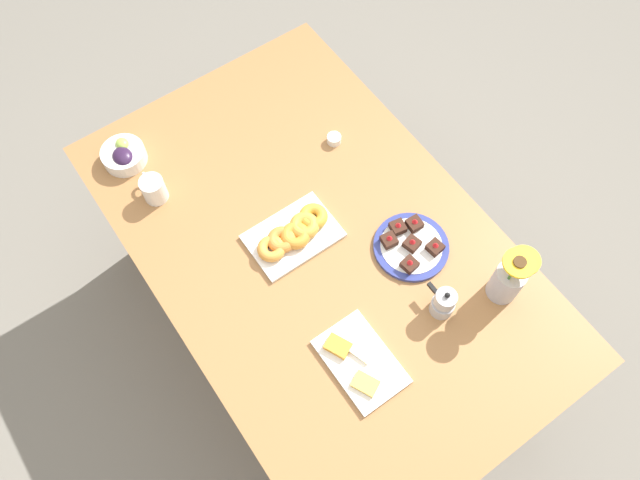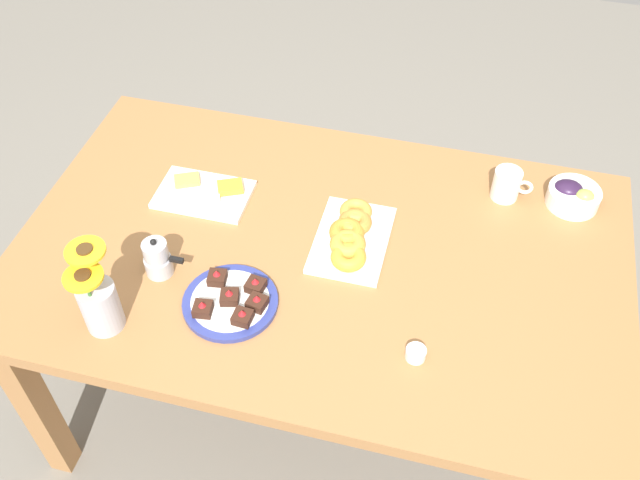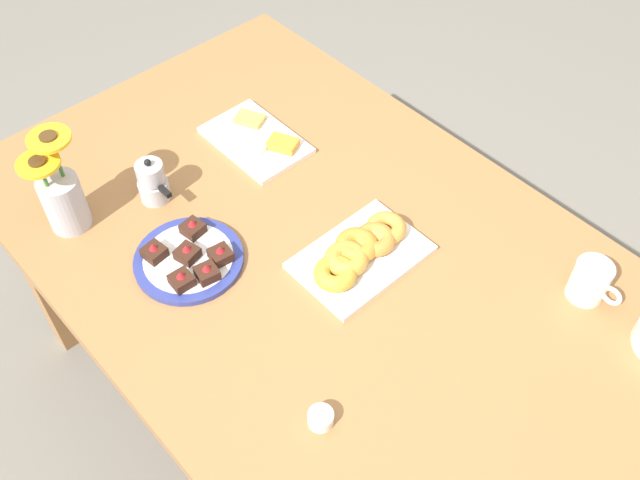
# 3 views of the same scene
# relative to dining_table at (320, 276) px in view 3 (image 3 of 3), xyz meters

# --- Properties ---
(ground_plane) EXTENTS (6.00, 6.00, 0.00)m
(ground_plane) POSITION_rel_dining_table_xyz_m (0.00, 0.00, -0.65)
(ground_plane) COLOR slate
(dining_table) EXTENTS (1.60, 1.00, 0.74)m
(dining_table) POSITION_rel_dining_table_xyz_m (0.00, 0.00, 0.00)
(dining_table) COLOR #9E6B3D
(dining_table) RESTS_ON ground_plane
(coffee_mug) EXTENTS (0.11, 0.08, 0.09)m
(coffee_mug) POSITION_rel_dining_table_xyz_m (0.45, 0.33, 0.13)
(coffee_mug) COLOR white
(coffee_mug) RESTS_ON dining_table
(cheese_platter) EXTENTS (0.26, 0.17, 0.03)m
(cheese_platter) POSITION_rel_dining_table_xyz_m (-0.36, 0.12, 0.10)
(cheese_platter) COLOR white
(cheese_platter) RESTS_ON dining_table
(croissant_platter) EXTENTS (0.19, 0.29, 0.05)m
(croissant_platter) POSITION_rel_dining_table_xyz_m (0.07, 0.05, 0.11)
(croissant_platter) COLOR white
(croissant_platter) RESTS_ON dining_table
(jam_cup_honey) EXTENTS (0.05, 0.05, 0.03)m
(jam_cup_honey) POSITION_rel_dining_table_xyz_m (0.30, -0.27, 0.10)
(jam_cup_honey) COLOR white
(jam_cup_honey) RESTS_ON dining_table
(dessert_plate) EXTENTS (0.23, 0.23, 0.05)m
(dessert_plate) POSITION_rel_dining_table_xyz_m (-0.17, -0.23, 0.10)
(dessert_plate) COLOR navy
(dessert_plate) RESTS_ON dining_table
(flower_vase) EXTENTS (0.09, 0.13, 0.25)m
(flower_vase) POSITION_rel_dining_table_xyz_m (-0.44, -0.36, 0.17)
(flower_vase) COLOR #B2B2BC
(flower_vase) RESTS_ON dining_table
(moka_pot) EXTENTS (0.11, 0.07, 0.12)m
(moka_pot) POSITION_rel_dining_table_xyz_m (-0.38, -0.17, 0.13)
(moka_pot) COLOR #B7B7BC
(moka_pot) RESTS_ON dining_table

